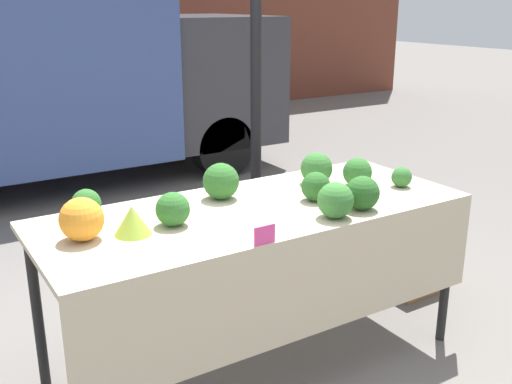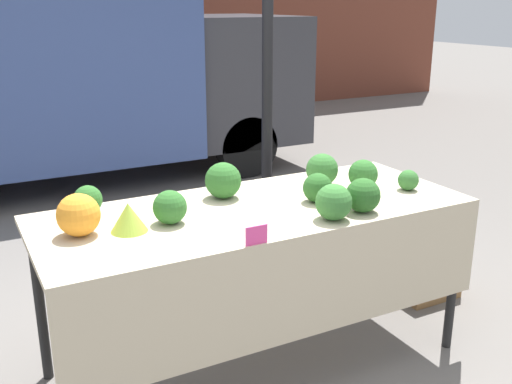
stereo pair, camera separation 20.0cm
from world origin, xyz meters
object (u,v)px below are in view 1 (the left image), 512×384
(orange_cauliflower, at_px, (82,219))
(price_sign, at_px, (265,235))
(parked_truck, at_px, (18,70))
(produce_crate, at_px, (410,270))

(orange_cauliflower, distance_m, price_sign, 0.78)
(parked_truck, relative_size, orange_cauliflower, 26.64)
(parked_truck, distance_m, price_sign, 4.41)
(produce_crate, bearing_deg, parked_truck, 113.18)
(price_sign, height_order, produce_crate, price_sign)
(parked_truck, height_order, price_sign, parked_truck)
(orange_cauliflower, height_order, produce_crate, orange_cauliflower)
(parked_truck, relative_size, produce_crate, 13.21)
(parked_truck, xyz_separation_m, price_sign, (0.07, -4.40, -0.28))
(parked_truck, relative_size, price_sign, 49.26)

